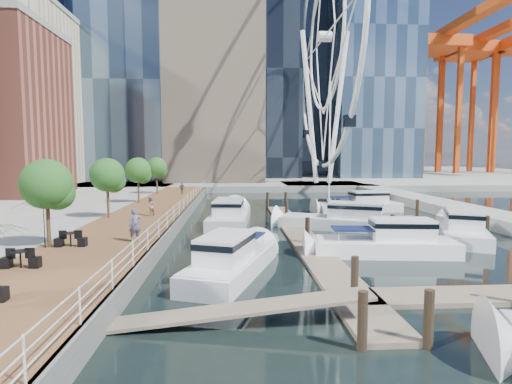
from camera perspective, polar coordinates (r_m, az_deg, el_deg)
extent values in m
plane|color=black|center=(18.15, 2.56, -13.26)|extent=(520.00, 520.00, 0.00)
cube|color=brown|center=(33.34, -15.83, -4.08)|extent=(6.00, 60.00, 1.00)
cube|color=#595954|center=(32.83, -10.70, -4.11)|extent=(0.25, 60.00, 1.00)
cube|color=gray|center=(119.26, -2.49, 2.63)|extent=(200.00, 114.00, 1.00)
cube|color=gray|center=(43.37, 26.87, -2.34)|extent=(4.00, 60.00, 1.00)
cube|color=gray|center=(71.11, 9.49, 0.86)|extent=(14.00, 12.00, 1.00)
cube|color=#6D6051|center=(28.12, 6.57, -6.44)|extent=(2.00, 32.00, 0.20)
cube|color=#6D6051|center=(19.42, 31.44, -12.48)|extent=(12.00, 2.00, 0.20)
cube|color=#6D6051|center=(27.93, 19.61, -6.79)|extent=(12.00, 2.00, 0.20)
cube|color=#6D6051|center=(37.18, 13.60, -3.71)|extent=(12.00, 2.00, 0.20)
cube|color=brown|center=(58.63, -32.59, 9.50)|extent=(12.00, 14.00, 20.00)
cube|color=#BCAD8E|center=(75.91, -30.78, 11.45)|extent=(14.00, 16.00, 28.00)
cylinder|color=white|center=(70.88, 7.65, 11.80)|extent=(0.80, 0.80, 26.00)
cylinder|color=white|center=(71.99, 11.64, 11.64)|extent=(0.80, 0.80, 26.00)
torus|color=white|center=(73.75, 9.81, 21.02)|extent=(0.70, 44.70, 44.70)
cylinder|color=#3F2B1C|center=(23.48, -27.53, -4.09)|extent=(0.20, 0.20, 2.40)
sphere|color=#265B1E|center=(23.26, -27.75, 1.03)|extent=(2.60, 2.60, 2.60)
cylinder|color=#3F2B1C|center=(32.77, -20.38, -1.36)|extent=(0.20, 0.20, 2.40)
sphere|color=#265B1E|center=(32.61, -20.50, 2.31)|extent=(2.60, 2.60, 2.60)
cylinder|color=#3F2B1C|center=(42.39, -16.44, 0.16)|extent=(0.20, 0.20, 2.40)
sphere|color=#265B1E|center=(42.26, -16.51, 2.99)|extent=(2.60, 2.60, 2.60)
cylinder|color=#3F2B1C|center=(52.15, -13.96, 1.11)|extent=(0.20, 0.20, 2.40)
sphere|color=#265B1E|center=(52.05, -14.01, 3.42)|extent=(2.60, 2.60, 2.60)
imported|color=#4E4F68|center=(23.13, -16.92, -4.53)|extent=(0.81, 0.71, 1.87)
imported|color=#8C6F61|center=(32.77, -14.89, -1.96)|extent=(0.89, 0.94, 1.55)
imported|color=#384146|center=(50.44, -10.51, 0.53)|extent=(0.95, 0.64, 1.50)
imported|color=#0E3616|center=(23.28, -28.02, -3.88)|extent=(3.77, 3.80, 2.64)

